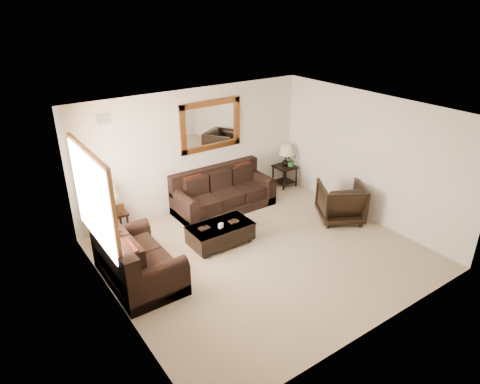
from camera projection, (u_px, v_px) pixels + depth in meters
room at (265, 189)px, 7.51m from camera, size 5.51×5.01×2.71m
window at (94, 199)px, 6.69m from camera, size 0.07×1.96×1.66m
mirror at (211, 125)px, 9.35m from camera, size 1.50×0.06×1.10m
air_vent at (104, 119)px, 7.95m from camera, size 0.25×0.02×0.18m
sofa at (222, 195)px, 9.68m from camera, size 2.26×0.98×0.92m
loveseat at (135, 263)px, 7.18m from camera, size 1.04×1.75×0.98m
end_table_left at (111, 204)px, 8.33m from camera, size 0.52×0.52×1.14m
end_table_right at (285, 160)px, 10.67m from camera, size 0.49×0.49×1.08m
coffee_table at (220, 232)px, 8.29m from camera, size 1.25×0.67×0.53m
armchair at (341, 200)px, 9.13m from camera, size 1.20×1.18×0.93m
potted_plant at (291, 162)px, 10.69m from camera, size 0.34×0.36×0.23m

